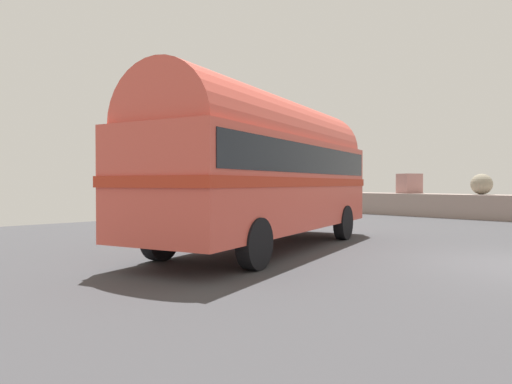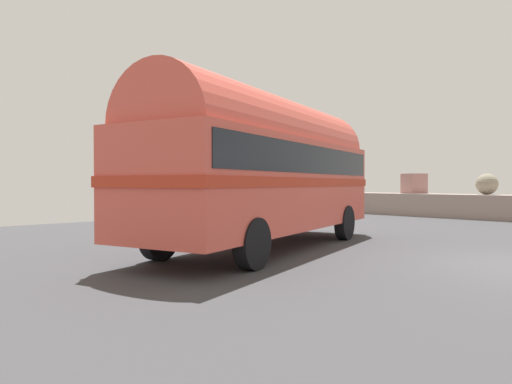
{
  "view_description": "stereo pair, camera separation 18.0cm",
  "coord_description": "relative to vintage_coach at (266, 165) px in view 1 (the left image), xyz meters",
  "views": [
    {
      "loc": [
        2.69,
        -9.87,
        1.59
      ],
      "look_at": [
        -5.39,
        -2.17,
        1.39
      ],
      "focal_mm": 32.64,
      "sensor_mm": 36.0,
      "label": 1
    },
    {
      "loc": [
        2.82,
        -9.74,
        1.59
      ],
      "look_at": [
        -5.39,
        -2.17,
        1.39
      ],
      "focal_mm": 32.64,
      "sensor_mm": 36.0,
      "label": 2
    }
  ],
  "objects": [
    {
      "name": "vintage_coach",
      "position": [
        0.0,
        0.0,
        0.0
      ],
      "size": [
        4.95,
        8.9,
        3.7
      ],
      "rotation": [
        0.0,
        0.0,
        0.31
      ],
      "color": "black",
      "rests_on": "ground"
    }
  ]
}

